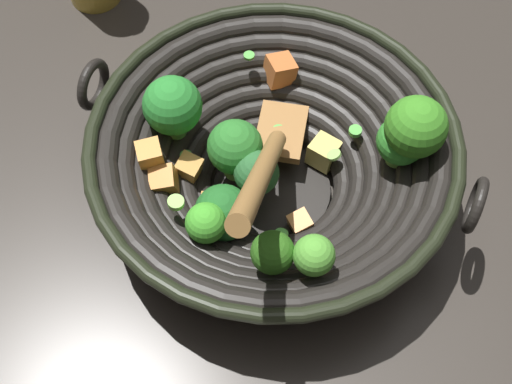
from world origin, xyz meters
TOP-DOWN VIEW (x-y plane):
  - ground_plane at (0.00, 0.00)m, footprint 4.00×4.00m
  - wok at (0.00, 0.00)m, footprint 0.37×0.36m

SIDE VIEW (x-z plane):
  - ground_plane at x=0.00m, z-range 0.00..0.00m
  - wok at x=0.00m, z-range -0.05..0.18m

